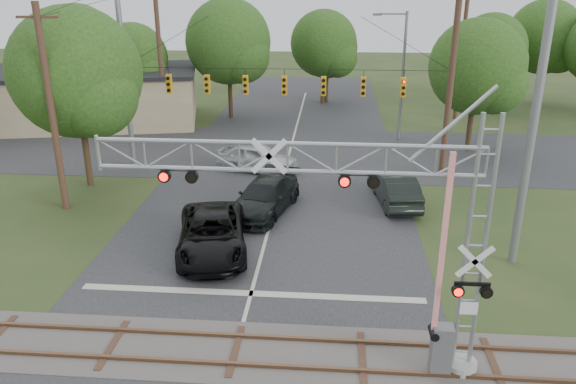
# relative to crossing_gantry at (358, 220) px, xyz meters

# --- Properties ---
(road_main) EXTENTS (14.00, 90.00, 0.02)m
(road_main) POSITION_rel_crossing_gantry_xyz_m (-3.66, 8.37, -4.85)
(road_main) COLOR #262729
(road_main) RESTS_ON ground
(road_cross) EXTENTS (90.00, 12.00, 0.02)m
(road_cross) POSITION_rel_crossing_gantry_xyz_m (-3.66, 22.37, -4.85)
(road_cross) COLOR #262729
(road_cross) RESTS_ON ground
(railroad_track) EXTENTS (90.00, 3.20, 0.17)m
(railroad_track) POSITION_rel_crossing_gantry_xyz_m (-3.66, 0.37, -4.83)
(railroad_track) COLOR #534D48
(railroad_track) RESTS_ON ground
(crossing_gantry) EXTENTS (11.06, 1.01, 7.92)m
(crossing_gantry) POSITION_rel_crossing_gantry_xyz_m (0.00, 0.00, 0.00)
(crossing_gantry) COLOR #979792
(crossing_gantry) RESTS_ON ground
(traffic_signal_span) EXTENTS (19.34, 0.36, 11.50)m
(traffic_signal_span) POSITION_rel_crossing_gantry_xyz_m (-2.78, 18.37, 0.79)
(traffic_signal_span) COLOR gray
(traffic_signal_span) RESTS_ON ground
(pickup_black) EXTENTS (3.94, 6.56, 1.70)m
(pickup_black) POSITION_rel_crossing_gantry_xyz_m (-5.81, 7.23, -4.01)
(pickup_black) COLOR black
(pickup_black) RESTS_ON ground
(car_dark) EXTENTS (3.70, 6.10, 1.65)m
(car_dark) POSITION_rel_crossing_gantry_xyz_m (-4.09, 11.77, -4.03)
(car_dark) COLOR black
(car_dark) RESTS_ON ground
(sedan_silver) EXTENTS (5.39, 3.38, 1.71)m
(sedan_silver) POSITION_rel_crossing_gantry_xyz_m (-5.30, 18.20, -4.00)
(sedan_silver) COLOR #B1B5B9
(sedan_silver) RESTS_ON ground
(suv_dark) EXTENTS (2.38, 5.17, 1.64)m
(suv_dark) POSITION_rel_crossing_gantry_xyz_m (2.60, 13.48, -4.04)
(suv_dark) COLOR black
(suv_dark) RESTS_ON ground
(commercial_building) EXTENTS (19.98, 13.13, 4.30)m
(commercial_building) POSITION_rel_crossing_gantry_xyz_m (-21.13, 29.32, -2.70)
(commercial_building) COLOR tan
(commercial_building) RESTS_ON ground
(streetlight) EXTENTS (2.41, 0.25, 9.03)m
(streetlight) POSITION_rel_crossing_gantry_xyz_m (3.89, 26.34, 0.19)
(streetlight) COLOR gray
(streetlight) RESTS_ON ground
(utility_poles) EXTENTS (25.88, 26.19, 14.10)m
(utility_poles) POSITION_rel_crossing_gantry_xyz_m (-0.06, 21.13, 1.14)
(utility_poles) COLOR #3C281C
(utility_poles) RESTS_ON ground
(treeline) EXTENTS (53.91, 32.17, 9.91)m
(treeline) POSITION_rel_crossing_gantry_xyz_m (-2.30, 32.11, 0.89)
(treeline) COLOR #3B2B1A
(treeline) RESTS_ON ground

